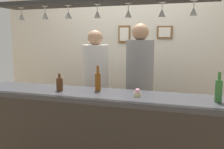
# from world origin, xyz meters

# --- Properties ---
(back_wall) EXTENTS (4.40, 0.06, 2.60)m
(back_wall) POSITION_xyz_m (0.00, 1.10, 1.30)
(back_wall) COLOR silver
(back_wall) RESTS_ON ground_plane
(bar_counter) EXTENTS (2.70, 0.55, 1.04)m
(bar_counter) POSITION_xyz_m (0.00, -0.51, 0.70)
(bar_counter) COLOR #38383D
(bar_counter) RESTS_ON ground_plane
(overhead_glass_rack) EXTENTS (2.20, 0.36, 0.04)m
(overhead_glass_rack) POSITION_xyz_m (0.00, -0.30, 1.92)
(overhead_glass_rack) COLOR black
(hanging_wineglass_far_left) EXTENTS (0.07, 0.07, 0.13)m
(hanging_wineglass_far_left) POSITION_xyz_m (-0.88, -0.32, 1.81)
(hanging_wineglass_far_left) COLOR silver
(hanging_wineglass_far_left) RESTS_ON overhead_glass_rack
(hanging_wineglass_left) EXTENTS (0.07, 0.07, 0.13)m
(hanging_wineglass_left) POSITION_xyz_m (-0.57, -0.35, 1.81)
(hanging_wineglass_left) COLOR silver
(hanging_wineglass_left) RESTS_ON overhead_glass_rack
(hanging_wineglass_center_left) EXTENTS (0.07, 0.07, 0.13)m
(hanging_wineglass_center_left) POSITION_xyz_m (-0.31, -0.34, 1.81)
(hanging_wineglass_center_left) COLOR silver
(hanging_wineglass_center_left) RESTS_ON overhead_glass_rack
(hanging_wineglass_center) EXTENTS (0.07, 0.07, 0.13)m
(hanging_wineglass_center) POSITION_xyz_m (-0.01, -0.32, 1.81)
(hanging_wineglass_center) COLOR silver
(hanging_wineglass_center) RESTS_ON overhead_glass_rack
(hanging_wineglass_center_right) EXTENTS (0.07, 0.07, 0.13)m
(hanging_wineglass_center_right) POSITION_xyz_m (0.29, -0.29, 1.81)
(hanging_wineglass_center_right) COLOR silver
(hanging_wineglass_center_right) RESTS_ON overhead_glass_rack
(hanging_wineglass_right) EXTENTS (0.07, 0.07, 0.13)m
(hanging_wineglass_right) POSITION_xyz_m (0.59, -0.25, 1.81)
(hanging_wineglass_right) COLOR silver
(hanging_wineglass_right) RESTS_ON overhead_glass_rack
(hanging_wineglass_far_right) EXTENTS (0.07, 0.07, 0.13)m
(hanging_wineglass_far_right) POSITION_xyz_m (0.87, -0.29, 1.81)
(hanging_wineglass_far_right) COLOR silver
(hanging_wineglass_far_right) RESTS_ON overhead_glass_rack
(person_left_white_patterned_shirt) EXTENTS (0.34, 0.34, 1.68)m
(person_left_white_patterned_shirt) POSITION_xyz_m (-0.32, 0.37, 1.01)
(person_left_white_patterned_shirt) COLOR #2D334C
(person_left_white_patterned_shirt) RESTS_ON ground_plane
(person_middle_grey_shirt) EXTENTS (0.34, 0.34, 1.75)m
(person_middle_grey_shirt) POSITION_xyz_m (0.27, 0.37, 1.06)
(person_middle_grey_shirt) COLOR #2D334C
(person_middle_grey_shirt) RESTS_ON ground_plane
(bottle_beer_brown_stubby) EXTENTS (0.07, 0.07, 0.18)m
(bottle_beer_brown_stubby) POSITION_xyz_m (-0.42, -0.36, 1.11)
(bottle_beer_brown_stubby) COLOR #512D14
(bottle_beer_brown_stubby) RESTS_ON bar_counter
(bottle_beer_green_import) EXTENTS (0.06, 0.06, 0.26)m
(bottle_beer_green_import) POSITION_xyz_m (1.10, -0.34, 1.14)
(bottle_beer_green_import) COLOR #336B2D
(bottle_beer_green_import) RESTS_ON bar_counter
(bottle_beer_amber_tall) EXTENTS (0.06, 0.06, 0.26)m
(bottle_beer_amber_tall) POSITION_xyz_m (-0.05, -0.23, 1.14)
(bottle_beer_amber_tall) COLOR brown
(bottle_beer_amber_tall) RESTS_ON bar_counter
(cupcake) EXTENTS (0.06, 0.06, 0.08)m
(cupcake) POSITION_xyz_m (0.40, -0.37, 1.07)
(cupcake) COLOR beige
(cupcake) RESTS_ON bar_counter
(picture_frame_crest) EXTENTS (0.18, 0.02, 0.26)m
(picture_frame_crest) POSITION_xyz_m (-0.12, 1.06, 1.64)
(picture_frame_crest) COLOR brown
(picture_frame_crest) RESTS_ON back_wall
(picture_frame_upper_small) EXTENTS (0.22, 0.02, 0.18)m
(picture_frame_upper_small) POSITION_xyz_m (0.48, 1.06, 1.66)
(picture_frame_upper_small) COLOR brown
(picture_frame_upper_small) RESTS_ON back_wall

